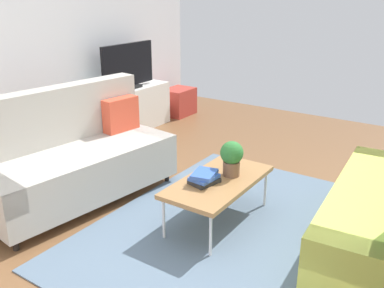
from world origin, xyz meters
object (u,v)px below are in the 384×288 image
(tv_console, at_px, (129,110))
(storage_trunk, at_px, (179,102))
(tv, at_px, (128,67))
(couch_beige, at_px, (75,157))
(coffee_table, at_px, (218,182))
(vase_1, at_px, (104,88))
(bottle_0, at_px, (119,83))
(potted_plant, at_px, (232,157))
(vase_0, at_px, (96,91))
(table_book_0, at_px, (204,181))

(tv_console, bearing_deg, storage_trunk, -5.19)
(tv, xyz_separation_m, storage_trunk, (1.10, -0.08, -0.73))
(couch_beige, distance_m, coffee_table, 1.47)
(coffee_table, xyz_separation_m, vase_1, (1.12, 2.49, 0.32))
(bottle_0, bearing_deg, potted_plant, -115.76)
(tv_console, height_order, vase_0, vase_0)
(potted_plant, relative_size, vase_1, 2.15)
(couch_beige, bearing_deg, potted_plant, 116.94)
(couch_beige, relative_size, table_book_0, 8.30)
(storage_trunk, xyz_separation_m, potted_plant, (-2.51, -2.39, 0.38))
(storage_trunk, xyz_separation_m, vase_1, (-1.52, 0.15, 0.49))
(coffee_table, bearing_deg, storage_trunk, 41.52)
(vase_1, bearing_deg, tv_console, -6.73)
(vase_0, bearing_deg, table_book_0, -114.34)
(vase_0, bearing_deg, couch_beige, -141.33)
(storage_trunk, relative_size, vase_0, 3.92)
(potted_plant, xyz_separation_m, bottle_0, (1.18, 2.45, 0.16))
(couch_beige, relative_size, vase_1, 13.34)
(couch_beige, height_order, coffee_table, couch_beige)
(couch_beige, bearing_deg, coffee_table, 112.38)
(coffee_table, xyz_separation_m, table_book_0, (-0.13, 0.07, 0.05))
(tv_console, distance_m, table_book_0, 2.91)
(coffee_table, relative_size, tv, 1.10)
(tv_console, height_order, bottle_0, bottle_0)
(table_book_0, xyz_separation_m, vase_0, (1.10, 2.43, 0.27))
(tv, relative_size, table_book_0, 4.17)
(table_book_0, xyz_separation_m, vase_1, (1.25, 2.43, 0.28))
(couch_beige, relative_size, coffee_table, 1.81)
(potted_plant, bearing_deg, couch_beige, 109.47)
(potted_plant, distance_m, table_book_0, 0.34)
(couch_beige, xyz_separation_m, vase_1, (1.50, 1.08, 0.27))
(vase_1, bearing_deg, table_book_0, -117.33)
(table_book_0, distance_m, vase_1, 2.75)
(potted_plant, distance_m, vase_0, 2.67)
(coffee_table, xyz_separation_m, tv_console, (1.55, 2.44, -0.07))
(potted_plant, bearing_deg, vase_0, 71.99)
(tv_console, xyz_separation_m, storage_trunk, (1.10, -0.10, -0.10))
(couch_beige, distance_m, bottle_0, 1.99)
(coffee_table, height_order, vase_1, vase_1)
(tv_console, bearing_deg, bottle_0, -169.85)
(storage_trunk, xyz_separation_m, vase_0, (-1.68, 0.15, 0.49))
(coffee_table, distance_m, vase_1, 2.75)
(storage_trunk, height_order, vase_0, vase_0)
(tv_console, relative_size, vase_0, 10.55)
(couch_beige, distance_m, vase_1, 1.87)
(tv, relative_size, vase_0, 7.54)
(table_book_0, relative_size, vase_0, 1.81)
(vase_0, distance_m, vase_1, 0.16)
(storage_trunk, relative_size, potted_plant, 1.62)
(tv_console, relative_size, potted_plant, 4.36)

